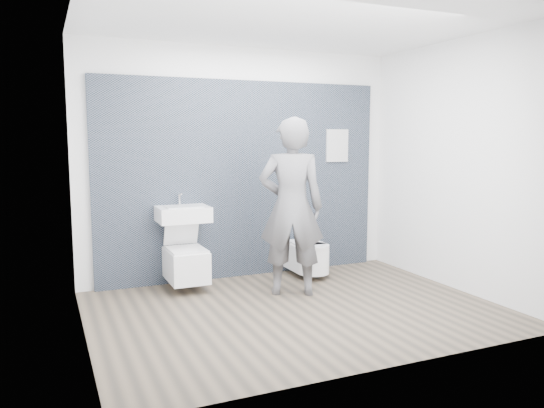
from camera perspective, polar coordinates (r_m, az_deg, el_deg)
name	(u,v)px	position (r m, az deg, el deg)	size (l,w,h in m)	color
ground	(296,309)	(5.44, 2.58, -11.25)	(4.00, 4.00, 0.00)	brown
room_shell	(297,135)	(5.16, 2.69, 7.41)	(4.00, 4.00, 4.00)	silver
tile_wall	(244,275)	(6.73, -2.99, -7.62)	(3.60, 0.06, 2.40)	black
washbasin	(183,214)	(6.09, -9.54, -1.03)	(0.58, 0.43, 0.43)	white
toilet_square	(186,263)	(6.11, -9.24, -6.25)	(0.42, 0.60, 0.78)	white
toilet_rounded	(309,257)	(6.64, 3.96, -5.69)	(0.39, 0.66, 0.36)	white
info_placard	(335,266)	(7.23, 6.82, -6.61)	(0.32, 0.03, 0.42)	white
visitor	(291,207)	(5.75, 2.09, -0.32)	(0.71, 0.46, 1.93)	#5D5D61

